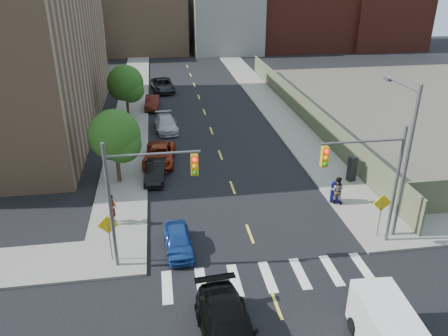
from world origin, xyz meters
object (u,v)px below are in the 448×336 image
object	(u,v)px
parked_car_black	(156,171)
payphone	(352,169)
parked_car_white	(163,122)
pedestrian_west	(113,209)
parked_car_silver	(166,124)
pedestrian_east	(337,190)
mailbox	(336,192)
parked_car_maroon	(153,103)
parked_car_grey	(163,85)
cargo_van	(390,335)
parked_car_red	(159,155)
black_sedan	(228,330)
parked_car_blue	(178,241)

from	to	relation	value
parked_car_black	payphone	distance (m)	14.28
parked_car_white	pedestrian_west	distance (m)	17.47
pedestrian_west	parked_car_white	bearing A→B (deg)	-8.64
parked_car_silver	parked_car_black	bearing A→B (deg)	-101.17
parked_car_silver	pedestrian_east	bearing A→B (deg)	-62.13
parked_car_black	mailbox	bearing A→B (deg)	-19.58
parked_car_maroon	parked_car_grey	xyz separation A→B (m)	(1.30, 7.31, 0.09)
parked_car_maroon	cargo_van	world-z (taller)	cargo_van
parked_car_silver	parked_car_white	bearing A→B (deg)	109.31
parked_car_red	payphone	size ratio (longest dim) A/B	2.76
parked_car_black	pedestrian_east	xyz separation A→B (m)	(11.66, -5.68, 0.43)
parked_car_red	pedestrian_east	distance (m)	14.22
parked_car_black	black_sedan	size ratio (longest dim) A/B	0.74
parked_car_blue	pedestrian_east	world-z (taller)	pedestrian_east
payphone	black_sedan	bearing A→B (deg)	-150.06
parked_car_red	cargo_van	distance (m)	22.39
black_sedan	mailbox	size ratio (longest dim) A/B	3.59
black_sedan	parked_car_maroon	bearing A→B (deg)	90.32
mailbox	pedestrian_east	bearing A→B (deg)	-69.96
parked_car_blue	parked_car_maroon	bearing A→B (deg)	89.99
parked_car_black	parked_car_blue	bearing A→B (deg)	-77.48
parked_car_grey	payphone	distance (m)	30.68
parked_car_white	mailbox	bearing A→B (deg)	-57.92
parked_car_silver	parked_car_grey	size ratio (longest dim) A/B	0.83
cargo_van	parked_car_blue	bearing A→B (deg)	136.13
parked_car_blue	mailbox	distance (m)	11.19
parked_car_silver	pedestrian_west	world-z (taller)	pedestrian_west
parked_car_blue	parked_car_black	world-z (taller)	parked_car_black
pedestrian_west	parked_car_silver	bearing A→B (deg)	-9.93
payphone	pedestrian_east	world-z (taller)	pedestrian_east
cargo_van	pedestrian_west	world-z (taller)	cargo_van
black_sedan	mailbox	world-z (taller)	mailbox
parked_car_silver	parked_car_grey	distance (m)	14.64
cargo_van	mailbox	size ratio (longest dim) A/B	3.20
parked_car_red	black_sedan	world-z (taller)	black_sedan
cargo_van	pedestrian_east	world-z (taller)	cargo_van
parked_car_black	black_sedan	xyz separation A→B (m)	(2.76, -16.21, 0.13)
parked_car_red	parked_car_blue	bearing A→B (deg)	-80.32
mailbox	pedestrian_west	size ratio (longest dim) A/B	0.79
black_sedan	pedestrian_east	bearing A→B (deg)	45.24
parked_car_black	pedestrian_west	xyz separation A→B (m)	(-2.62, -5.97, 0.45)
pedestrian_west	parked_car_red	bearing A→B (deg)	-15.57
cargo_van	pedestrian_east	distance (m)	12.38
parked_car_silver	black_sedan	xyz separation A→B (m)	(1.65, -26.75, 0.11)
payphone	pedestrian_east	distance (m)	3.83
parked_car_blue	parked_car_grey	xyz separation A→B (m)	(0.05, 34.39, 0.16)
parked_car_blue	pedestrian_west	size ratio (longest dim) A/B	1.92
parked_car_black	parked_car_silver	distance (m)	10.61
parked_car_white	black_sedan	size ratio (longest dim) A/B	0.70
mailbox	pedestrian_west	world-z (taller)	pedestrian_west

